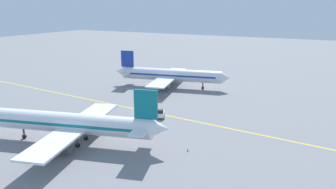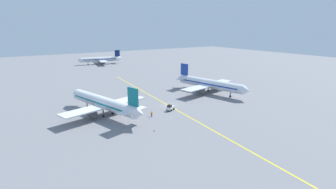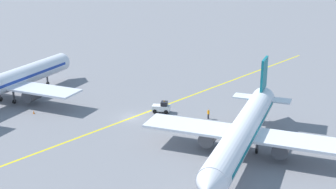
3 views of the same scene
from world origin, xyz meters
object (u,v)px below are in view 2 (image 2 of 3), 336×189
at_px(airplane_distant_taxiing, 101,59).
at_px(traffic_cone_near_nose, 154,130).
at_px(traffic_cone_mid_apron, 188,94).
at_px(baggage_tug_white, 170,108).
at_px(airplane_at_gate, 104,103).
at_px(airplane_adjacent_stand, 209,84).
at_px(ground_crew_worker, 152,114).

xyz_separation_m(airplane_distant_taxiing, traffic_cone_near_nose, (-29.92, -129.84, -3.06)).
height_order(traffic_cone_near_nose, traffic_cone_mid_apron, same).
bearing_deg(baggage_tug_white, airplane_at_gate, 159.39).
xyz_separation_m(airplane_adjacent_stand, airplane_distant_taxiing, (-9.15, 106.53, -0.37)).
distance_m(ground_crew_worker, traffic_cone_near_nose, 11.46).
xyz_separation_m(traffic_cone_near_nose, traffic_cone_mid_apron, (30.12, 25.76, 0.00)).
relative_size(airplane_distant_taxiing, traffic_cone_near_nose, 58.04).
height_order(airplane_adjacent_stand, traffic_cone_mid_apron, airplane_adjacent_stand).
xyz_separation_m(baggage_tug_white, ground_crew_worker, (-8.06, -2.06, 0.01)).
bearing_deg(traffic_cone_near_nose, ground_crew_worker, 64.18).
height_order(airplane_distant_taxiing, baggage_tug_white, airplane_distant_taxiing).
bearing_deg(airplane_at_gate, airplane_adjacent_stand, 4.67).
bearing_deg(traffic_cone_near_nose, airplane_distant_taxiing, 77.02).
height_order(airplane_at_gate, baggage_tug_white, airplane_at_gate).
height_order(ground_crew_worker, traffic_cone_near_nose, ground_crew_worker).
bearing_deg(airplane_at_gate, airplane_distant_taxiing, 71.85).
relative_size(airplane_adjacent_stand, ground_crew_worker, 21.00).
bearing_deg(traffic_cone_mid_apron, traffic_cone_near_nose, -139.47).
distance_m(airplane_at_gate, traffic_cone_mid_apron, 37.02).
distance_m(baggage_tug_white, traffic_cone_near_nose, 17.98).
height_order(baggage_tug_white, traffic_cone_mid_apron, baggage_tug_white).
distance_m(airplane_distant_taxiing, traffic_cone_mid_apron, 104.12).
distance_m(airplane_adjacent_stand, airplane_distant_taxiing, 106.92).
relative_size(airplane_distant_taxiing, baggage_tug_white, 9.52).
distance_m(traffic_cone_near_nose, traffic_cone_mid_apron, 39.63).
distance_m(airplane_adjacent_stand, traffic_cone_near_nose, 45.63).
relative_size(airplane_adjacent_stand, airplane_distant_taxiing, 1.11).
bearing_deg(baggage_tug_white, airplane_adjacent_stand, 22.80).
height_order(airplane_distant_taxiing, traffic_cone_near_nose, airplane_distant_taxiing).
height_order(airplane_adjacent_stand, airplane_distant_taxiing, airplane_adjacent_stand).
bearing_deg(airplane_distant_taxiing, airplane_at_gate, -108.15).
bearing_deg(airplane_adjacent_stand, ground_crew_worker, -159.11).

